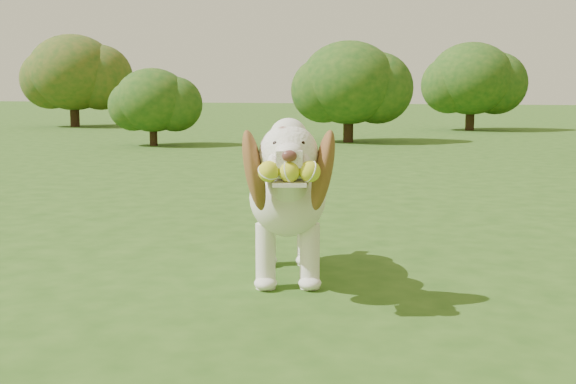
% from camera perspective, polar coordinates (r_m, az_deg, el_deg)
% --- Properties ---
extents(ground, '(80.00, 80.00, 0.00)m').
position_cam_1_polar(ground, '(2.99, 2.79, -9.59)').
color(ground, '#274E16').
rests_on(ground, ground).
extents(dog, '(0.67, 1.19, 0.79)m').
position_cam_1_polar(dog, '(3.38, -0.06, -0.14)').
color(dog, white).
rests_on(dog, ground).
extents(shrub_a, '(1.19, 1.19, 1.23)m').
position_cam_1_polar(shrub_a, '(11.75, -10.65, 7.14)').
color(shrub_a, '#382314').
rests_on(shrub_a, ground).
extents(shrub_b, '(1.65, 1.65, 1.71)m').
position_cam_1_polar(shrub_b, '(12.34, 4.83, 8.60)').
color(shrub_b, '#382314').
rests_on(shrub_b, ground).
extents(shrub_g, '(2.11, 2.11, 2.18)m').
position_cam_1_polar(shrub_g, '(18.08, -16.63, 9.04)').
color(shrub_g, '#382314').
rests_on(shrub_g, ground).
extents(shrub_i, '(1.84, 1.84, 1.90)m').
position_cam_1_polar(shrub_i, '(16.29, 14.28, 8.68)').
color(shrub_i, '#382314').
rests_on(shrub_i, ground).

